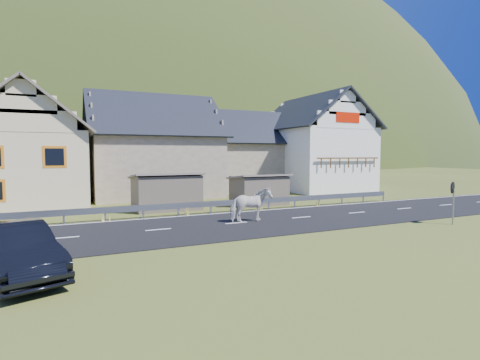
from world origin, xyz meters
TOP-DOWN VIEW (x-y plane):
  - ground at (0.00, 0.00)m, footprint 160.00×160.00m
  - road at (0.00, 0.00)m, footprint 60.00×7.00m
  - lane_markings at (0.00, 0.00)m, footprint 60.00×6.60m
  - guardrail at (-0.00, 3.68)m, footprint 28.10×0.09m
  - shed_left at (-2.00, 6.50)m, footprint 4.30×3.30m
  - shed_right at (4.50, 6.00)m, footprint 3.80×2.90m
  - house_cream at (-10.00, 12.00)m, footprint 7.80×9.80m
  - house_stone_a at (-1.00, 15.00)m, footprint 10.80×9.80m
  - house_stone_b at (9.00, 17.00)m, footprint 9.80×8.80m
  - house_white at (15.00, 14.00)m, footprint 8.80×10.80m
  - mountain at (5.00, 180.00)m, footprint 440.00×280.00m
  - horse at (0.82, -0.02)m, footprint 1.00×2.13m
  - car at (-9.23, -4.92)m, footprint 3.07×5.05m
  - traffic_mirror at (9.88, -4.78)m, footprint 0.58×0.27m

SIDE VIEW (x-z plane):
  - mountain at x=5.00m, z-range -150.00..110.00m
  - ground at x=0.00m, z-range 0.00..0.00m
  - road at x=0.00m, z-range 0.00..0.04m
  - lane_markings at x=0.00m, z-range 0.04..0.05m
  - guardrail at x=0.00m, z-range 0.19..0.94m
  - car at x=-9.23m, z-range 0.00..1.57m
  - horse at x=0.82m, z-range 0.04..1.83m
  - shed_right at x=4.50m, z-range -0.10..2.10m
  - shed_left at x=-2.00m, z-range -0.10..2.30m
  - traffic_mirror at x=9.88m, z-range 0.51..2.68m
  - house_stone_b at x=9.00m, z-range 0.19..8.29m
  - house_cream at x=-10.00m, z-range 0.21..8.51m
  - house_stone_a at x=-1.00m, z-range 0.18..9.08m
  - house_white at x=15.00m, z-range 0.21..9.91m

